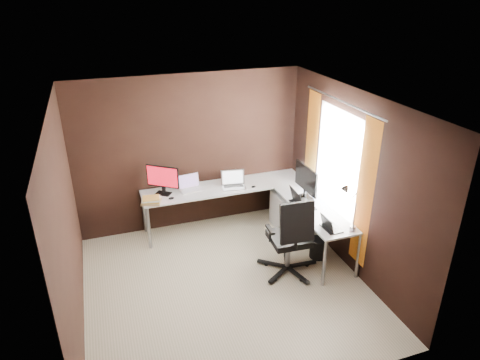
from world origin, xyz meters
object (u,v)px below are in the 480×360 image
object	(u,v)px
drawer_pedestal	(287,210)
wastebasket	(318,248)
monitor_left	(163,178)
book_stack	(151,200)
laptop_silver	(233,183)
laptop_black_small	(330,226)
desk_lamp	(349,203)
office_chair	(289,251)
laptop_white	(190,186)
monitor_right	(306,180)
laptop_black_big	(300,202)

from	to	relation	value
drawer_pedestal	wastebasket	size ratio (longest dim) A/B	2.03
monitor_left	book_stack	world-z (taller)	monitor_left
laptop_silver	book_stack	world-z (taller)	laptop_silver
laptop_black_small	desk_lamp	bearing A→B (deg)	-109.93
laptop_silver	wastebasket	distance (m)	1.67
book_stack	office_chair	distance (m)	2.15
laptop_black_small	monitor_left	bearing A→B (deg)	45.22
desk_lamp	office_chair	xyz separation A→B (m)	(-0.66, 0.30, -0.78)
wastebasket	desk_lamp	bearing A→B (deg)	-79.18
drawer_pedestal	laptop_white	distance (m)	1.64
monitor_left	monitor_right	xyz separation A→B (m)	(2.00, -0.84, 0.03)
laptop_silver	laptop_black_small	size ratio (longest dim) A/B	1.42
monitor_right	book_stack	world-z (taller)	monitor_right
drawer_pedestal	office_chair	world-z (taller)	office_chair
wastebasket	laptop_silver	bearing A→B (deg)	125.65
laptop_white	laptop_black_big	size ratio (longest dim) A/B	0.91
monitor_right	book_stack	distance (m)	2.32
laptop_black_big	office_chair	size ratio (longest dim) A/B	0.34
drawer_pedestal	desk_lamp	distance (m)	1.66
laptop_black_small	desk_lamp	size ratio (longest dim) A/B	0.47
monitor_right	laptop_black_small	world-z (taller)	monitor_right
office_chair	laptop_white	bearing A→B (deg)	125.80
laptop_black_big	laptop_silver	bearing A→B (deg)	39.37
laptop_white	laptop_silver	bearing A→B (deg)	-17.19
laptop_white	office_chair	size ratio (longest dim) A/B	0.31
laptop_black_big	wastebasket	distance (m)	0.73
desk_lamp	wastebasket	world-z (taller)	desk_lamp
drawer_pedestal	office_chair	size ratio (longest dim) A/B	0.51
drawer_pedestal	laptop_black_small	distance (m)	1.45
monitor_right	laptop_black_small	size ratio (longest dim) A/B	2.14
monitor_right	office_chair	size ratio (longest dim) A/B	0.53
book_stack	wastebasket	distance (m)	2.57
drawer_pedestal	monitor_right	bearing A→B (deg)	-80.63
laptop_black_big	laptop_black_small	size ratio (longest dim) A/B	1.38
book_stack	wastebasket	xyz separation A→B (m)	(2.23, -1.11, -0.62)
laptop_white	office_chair	world-z (taller)	office_chair
monitor_left	monitor_right	bearing A→B (deg)	13.68
laptop_silver	laptop_black_small	distance (m)	1.85
monitor_right	drawer_pedestal	bearing A→B (deg)	8.05
laptop_white	laptop_black_small	world-z (taller)	laptop_white
drawer_pedestal	book_stack	bearing A→B (deg)	175.85
monitor_left	desk_lamp	size ratio (longest dim) A/B	0.73
drawer_pedestal	laptop_black_big	bearing A→B (deg)	-99.87
wastebasket	monitor_left	bearing A→B (deg)	145.81
monitor_left	laptop_white	bearing A→B (deg)	39.00
drawer_pedestal	monitor_left	xyz separation A→B (m)	(-1.93, 0.40, 0.69)
laptop_black_small	desk_lamp	distance (m)	0.41
office_chair	monitor_right	bearing A→B (deg)	53.91
laptop_silver	laptop_black_big	xyz separation A→B (m)	(0.72, -0.95, 0.00)
monitor_left	laptop_black_big	xyz separation A→B (m)	(1.82, -1.05, -0.20)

